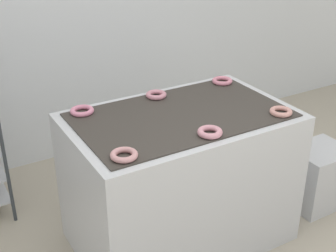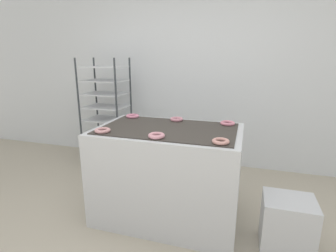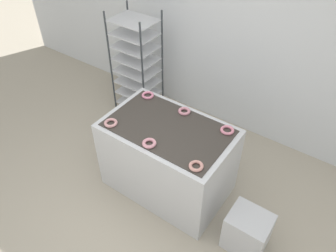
{
  "view_description": "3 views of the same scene",
  "coord_description": "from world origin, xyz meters",
  "px_view_note": "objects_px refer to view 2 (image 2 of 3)",
  "views": [
    {
      "loc": [
        -1.31,
        -1.43,
        2.04
      ],
      "look_at": [
        0.0,
        0.82,
        0.75
      ],
      "focal_mm": 50.0,
      "sensor_mm": 36.0,
      "label": 1
    },
    {
      "loc": [
        0.67,
        -1.53,
        1.53
      ],
      "look_at": [
        0.0,
        0.67,
        0.91
      ],
      "focal_mm": 28.0,
      "sensor_mm": 36.0,
      "label": 2
    },
    {
      "loc": [
        1.41,
        -1.34,
        3.05
      ],
      "look_at": [
        0.0,
        0.67,
        0.91
      ],
      "focal_mm": 35.0,
      "sensor_mm": 36.0,
      "label": 3
    }
  ],
  "objects_px": {
    "fryer_machine": "(168,173)",
    "donut_far_center": "(177,119)",
    "glaze_bin": "(287,224)",
    "donut_far_right": "(228,123)",
    "baking_rack_cart": "(106,113)",
    "donut_near_center": "(156,136)",
    "donut_near_left": "(102,130)",
    "donut_near_right": "(221,141)",
    "donut_far_left": "(133,116)"
  },
  "relations": [
    {
      "from": "fryer_machine",
      "to": "donut_near_center",
      "type": "bearing_deg",
      "value": -91.02
    },
    {
      "from": "baking_rack_cart",
      "to": "donut_near_center",
      "type": "bearing_deg",
      "value": -46.48
    },
    {
      "from": "donut_far_center",
      "to": "donut_near_center",
      "type": "bearing_deg",
      "value": -90.92
    },
    {
      "from": "baking_rack_cart",
      "to": "glaze_bin",
      "type": "xyz_separation_m",
      "value": [
        2.23,
        -1.11,
        -0.54
      ]
    },
    {
      "from": "donut_near_right",
      "to": "donut_far_center",
      "type": "distance_m",
      "value": 0.77
    },
    {
      "from": "donut_far_left",
      "to": "donut_far_right",
      "type": "height_order",
      "value": "same"
    },
    {
      "from": "baking_rack_cart",
      "to": "donut_far_center",
      "type": "relative_size",
      "value": 11.55
    },
    {
      "from": "donut_far_center",
      "to": "donut_near_left",
      "type": "bearing_deg",
      "value": -130.88
    },
    {
      "from": "donut_near_center",
      "to": "donut_far_center",
      "type": "xyz_separation_m",
      "value": [
        0.01,
        0.6,
        -0.0
      ]
    },
    {
      "from": "baking_rack_cart",
      "to": "donut_near_center",
      "type": "distance_m",
      "value": 1.71
    },
    {
      "from": "donut_near_center",
      "to": "donut_near_right",
      "type": "distance_m",
      "value": 0.51
    },
    {
      "from": "baking_rack_cart",
      "to": "donut_near_center",
      "type": "relative_size",
      "value": 11.15
    },
    {
      "from": "donut_far_left",
      "to": "donut_far_center",
      "type": "distance_m",
      "value": 0.5
    },
    {
      "from": "donut_near_left",
      "to": "donut_near_center",
      "type": "bearing_deg",
      "value": -1.36
    },
    {
      "from": "glaze_bin",
      "to": "donut_far_left",
      "type": "height_order",
      "value": "donut_far_left"
    },
    {
      "from": "baking_rack_cart",
      "to": "donut_far_left",
      "type": "height_order",
      "value": "baking_rack_cart"
    },
    {
      "from": "donut_far_right",
      "to": "fryer_machine",
      "type": "bearing_deg",
      "value": -150.26
    },
    {
      "from": "donut_far_center",
      "to": "donut_far_right",
      "type": "distance_m",
      "value": 0.5
    },
    {
      "from": "glaze_bin",
      "to": "donut_far_right",
      "type": "relative_size",
      "value": 3.25
    },
    {
      "from": "donut_near_left",
      "to": "donut_far_center",
      "type": "bearing_deg",
      "value": 49.12
    },
    {
      "from": "donut_far_left",
      "to": "donut_far_right",
      "type": "relative_size",
      "value": 1.01
    },
    {
      "from": "donut_near_center",
      "to": "donut_far_right",
      "type": "distance_m",
      "value": 0.78
    },
    {
      "from": "donut_near_right",
      "to": "donut_far_right",
      "type": "relative_size",
      "value": 0.95
    },
    {
      "from": "donut_near_left",
      "to": "donut_far_right",
      "type": "bearing_deg",
      "value": 29.76
    },
    {
      "from": "glaze_bin",
      "to": "donut_far_center",
      "type": "xyz_separation_m",
      "value": [
        -1.05,
        0.47,
        0.69
      ]
    },
    {
      "from": "donut_near_right",
      "to": "glaze_bin",
      "type": "bearing_deg",
      "value": 11.9
    },
    {
      "from": "donut_near_right",
      "to": "donut_far_left",
      "type": "bearing_deg",
      "value": 149.05
    },
    {
      "from": "donut_far_center",
      "to": "donut_far_left",
      "type": "bearing_deg",
      "value": 179.04
    },
    {
      "from": "fryer_machine",
      "to": "donut_far_right",
      "type": "distance_m",
      "value": 0.75
    },
    {
      "from": "fryer_machine",
      "to": "glaze_bin",
      "type": "relative_size",
      "value": 2.95
    },
    {
      "from": "donut_far_center",
      "to": "donut_far_right",
      "type": "height_order",
      "value": "donut_far_center"
    },
    {
      "from": "fryer_machine",
      "to": "donut_far_right",
      "type": "bearing_deg",
      "value": 29.74
    },
    {
      "from": "donut_near_left",
      "to": "donut_near_right",
      "type": "bearing_deg",
      "value": -0.14
    },
    {
      "from": "donut_near_center",
      "to": "donut_far_left",
      "type": "relative_size",
      "value": 0.98
    },
    {
      "from": "baking_rack_cart",
      "to": "donut_far_left",
      "type": "xyz_separation_m",
      "value": [
        0.69,
        -0.63,
        0.14
      ]
    },
    {
      "from": "donut_far_left",
      "to": "donut_far_center",
      "type": "xyz_separation_m",
      "value": [
        0.5,
        -0.01,
        0.0
      ]
    },
    {
      "from": "fryer_machine",
      "to": "donut_far_left",
      "type": "distance_m",
      "value": 0.74
    },
    {
      "from": "baking_rack_cart",
      "to": "donut_near_right",
      "type": "relative_size",
      "value": 11.48
    },
    {
      "from": "glaze_bin",
      "to": "donut_near_left",
      "type": "height_order",
      "value": "donut_near_left"
    },
    {
      "from": "donut_near_left",
      "to": "donut_far_center",
      "type": "height_order",
      "value": "same"
    },
    {
      "from": "donut_near_center",
      "to": "donut_near_left",
      "type": "bearing_deg",
      "value": 178.64
    },
    {
      "from": "fryer_machine",
      "to": "donut_far_center",
      "type": "bearing_deg",
      "value": 89.19
    },
    {
      "from": "glaze_bin",
      "to": "donut_near_right",
      "type": "xyz_separation_m",
      "value": [
        -0.55,
        -0.12,
        0.69
      ]
    },
    {
      "from": "donut_near_right",
      "to": "donut_far_center",
      "type": "relative_size",
      "value": 1.01
    },
    {
      "from": "glaze_bin",
      "to": "donut_far_center",
      "type": "height_order",
      "value": "donut_far_center"
    },
    {
      "from": "donut_near_right",
      "to": "donut_far_left",
      "type": "relative_size",
      "value": 0.95
    },
    {
      "from": "donut_far_left",
      "to": "donut_far_center",
      "type": "height_order",
      "value": "donut_far_center"
    },
    {
      "from": "donut_near_left",
      "to": "donut_far_center",
      "type": "distance_m",
      "value": 0.78
    },
    {
      "from": "donut_near_right",
      "to": "baking_rack_cart",
      "type": "bearing_deg",
      "value": 143.92
    },
    {
      "from": "baking_rack_cart",
      "to": "donut_far_left",
      "type": "relative_size",
      "value": 10.89
    }
  ]
}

